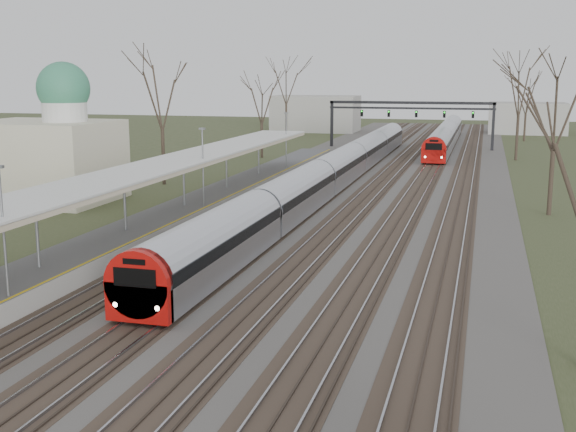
% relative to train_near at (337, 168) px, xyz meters
% --- Properties ---
extents(track_bed, '(24.00, 160.00, 0.22)m').
position_rel_train_near_xyz_m(track_bed, '(2.76, 3.28, -1.42)').
color(track_bed, '#474442').
rests_on(track_bed, ground).
extents(platform, '(3.50, 69.00, 1.00)m').
position_rel_train_near_xyz_m(platform, '(-6.55, -14.22, -0.98)').
color(platform, '#9E9B93').
rests_on(platform, ground).
extents(canopy, '(4.10, 50.00, 3.11)m').
position_rel_train_near_xyz_m(canopy, '(-6.55, -18.73, 2.45)').
color(canopy, slate).
rests_on(canopy, platform).
extents(dome_building, '(10.00, 8.00, 10.30)m').
position_rel_train_near_xyz_m(dome_building, '(-19.21, -13.72, 2.24)').
color(dome_building, beige).
rests_on(dome_building, ground).
extents(signal_gantry, '(21.00, 0.59, 6.08)m').
position_rel_train_near_xyz_m(signal_gantry, '(2.79, 33.27, 3.43)').
color(signal_gantry, black).
rests_on(signal_gantry, ground).
extents(tree_west_far, '(5.50, 5.50, 11.33)m').
position_rel_train_near_xyz_m(tree_west_far, '(-14.50, -3.72, 6.54)').
color(tree_west_far, '#2D231C').
rests_on(tree_west_far, ground).
extents(tree_east_far, '(5.00, 5.00, 10.30)m').
position_rel_train_near_xyz_m(tree_east_far, '(16.50, -9.72, 5.81)').
color(tree_east_far, '#2D231C').
rests_on(tree_east_far, ground).
extents(train_near, '(2.62, 75.21, 3.05)m').
position_rel_train_near_xyz_m(train_near, '(0.00, 0.00, 0.00)').
color(train_near, '#ADAFB7').
rests_on(train_near, ground).
extents(train_far, '(2.62, 45.21, 3.05)m').
position_rel_train_near_xyz_m(train_far, '(7.00, 38.16, 0.00)').
color(train_far, '#ADAFB7').
rests_on(train_far, ground).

